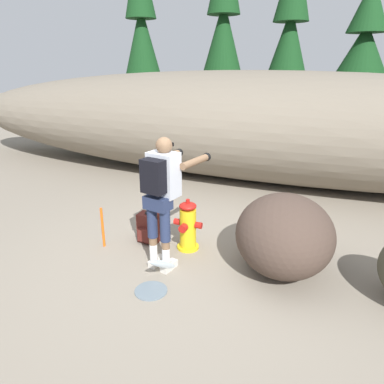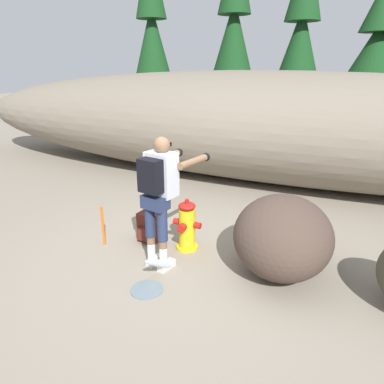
{
  "view_description": "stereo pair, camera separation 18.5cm",
  "coord_description": "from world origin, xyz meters",
  "px_view_note": "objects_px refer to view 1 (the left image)",
  "views": [
    {
      "loc": [
        1.67,
        -3.78,
        2.48
      ],
      "look_at": [
        -0.15,
        0.64,
        0.75
      ],
      "focal_mm": 32.89,
      "sensor_mm": 36.0,
      "label": 1
    },
    {
      "loc": [
        1.84,
        -3.71,
        2.48
      ],
      "look_at": [
        -0.15,
        0.64,
        0.75
      ],
      "focal_mm": 32.89,
      "sensor_mm": 36.0,
      "label": 2
    }
  ],
  "objects_px": {
    "fire_hydrant": "(188,226)",
    "boulder_large": "(284,234)",
    "spare_backpack": "(149,228)",
    "survey_stake": "(103,227)",
    "utility_worker": "(163,188)"
  },
  "relations": [
    {
      "from": "fire_hydrant",
      "to": "boulder_large",
      "type": "relative_size",
      "value": 0.53
    },
    {
      "from": "spare_backpack",
      "to": "survey_stake",
      "type": "distance_m",
      "value": 0.66
    },
    {
      "from": "utility_worker",
      "to": "survey_stake",
      "type": "distance_m",
      "value": 1.31
    },
    {
      "from": "fire_hydrant",
      "to": "survey_stake",
      "type": "bearing_deg",
      "value": -160.6
    },
    {
      "from": "utility_worker",
      "to": "boulder_large",
      "type": "relative_size",
      "value": 1.18
    },
    {
      "from": "utility_worker",
      "to": "spare_backpack",
      "type": "height_order",
      "value": "utility_worker"
    },
    {
      "from": "survey_stake",
      "to": "utility_worker",
      "type": "bearing_deg",
      "value": -6.74
    },
    {
      "from": "survey_stake",
      "to": "spare_backpack",
      "type": "bearing_deg",
      "value": 35.93
    },
    {
      "from": "spare_backpack",
      "to": "fire_hydrant",
      "type": "bearing_deg",
      "value": 93.61
    },
    {
      "from": "utility_worker",
      "to": "survey_stake",
      "type": "bearing_deg",
      "value": 93.97
    },
    {
      "from": "fire_hydrant",
      "to": "boulder_large",
      "type": "distance_m",
      "value": 1.34
    },
    {
      "from": "utility_worker",
      "to": "survey_stake",
      "type": "xyz_separation_m",
      "value": [
        -1.05,
        0.12,
        -0.78
      ]
    },
    {
      "from": "fire_hydrant",
      "to": "spare_backpack",
      "type": "distance_m",
      "value": 0.63
    },
    {
      "from": "fire_hydrant",
      "to": "spare_backpack",
      "type": "relative_size",
      "value": 1.6
    },
    {
      "from": "spare_backpack",
      "to": "survey_stake",
      "type": "height_order",
      "value": "survey_stake"
    }
  ]
}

